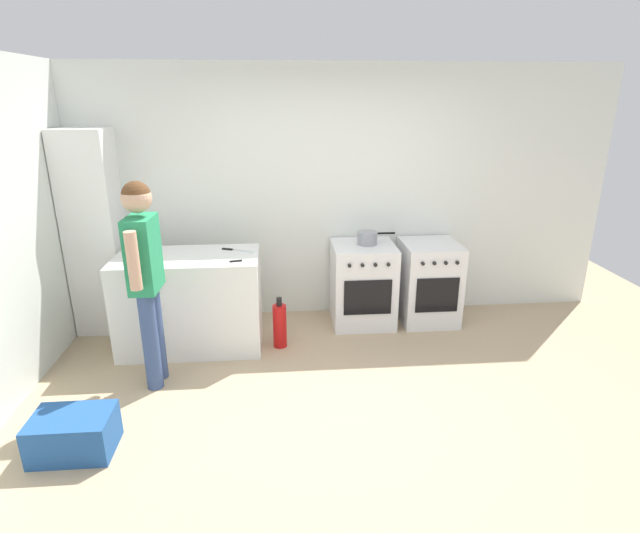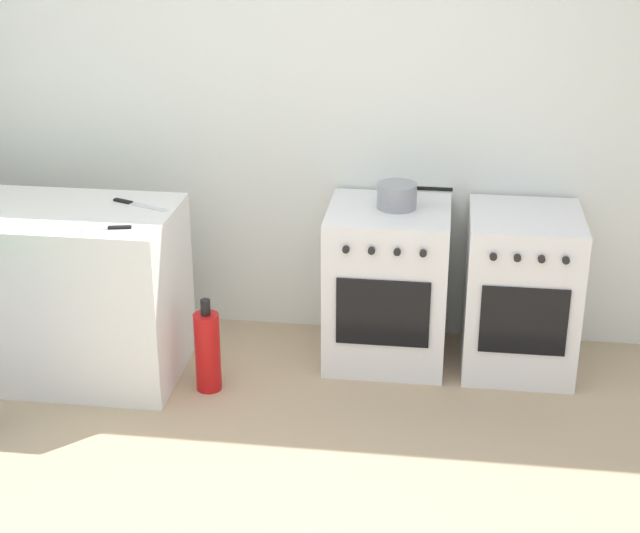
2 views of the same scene
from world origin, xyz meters
The scene contains 9 objects.
ground_plane centered at (0.00, 0.00, 0.00)m, with size 8.00×8.00×0.00m, color tan.
back_wall centered at (0.00, 1.95, 1.30)m, with size 6.00×0.10×2.60m, color silver.
counter_unit centered at (-1.35, 1.20, 0.45)m, with size 1.30×0.70×0.90m, color white.
oven_left centered at (0.35, 1.58, 0.43)m, with size 0.63×0.62×0.85m.
oven_right centered at (1.05, 1.58, 0.43)m, with size 0.57×0.62×0.85m.
pot centered at (0.39, 1.60, 0.92)m, with size 0.39×0.21×0.13m.
knife_carving centered at (-0.90, 1.32, 0.90)m, with size 0.32×0.16×0.01m.
knife_utility centered at (-0.95, 0.98, 0.90)m, with size 0.25×0.08×0.01m.
fire_extinguisher centered at (-0.52, 1.10, 0.22)m, with size 0.13×0.13×0.50m.
Camera 2 is at (0.62, -3.18, 2.54)m, focal length 55.00 mm.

